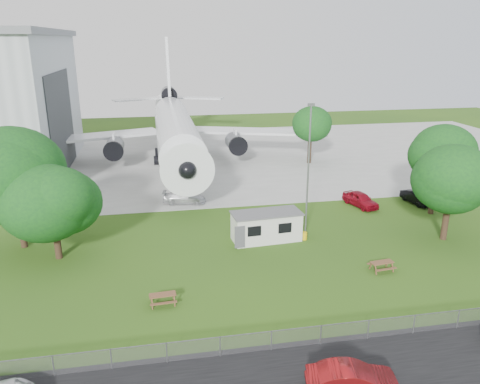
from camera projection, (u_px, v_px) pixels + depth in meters
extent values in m
plane|color=#3B6418|center=(228.00, 275.00, 35.95)|extent=(160.00, 160.00, 0.00)
cube|color=#B7B7B2|center=(189.00, 158.00, 71.46)|extent=(120.00, 46.00, 0.03)
cube|color=#2D3033|center=(62.00, 123.00, 61.75)|extent=(0.16, 16.00, 12.96)
cylinder|color=white|center=(176.00, 130.00, 65.79)|extent=(5.40, 34.00, 5.40)
cone|color=white|center=(185.00, 163.00, 48.04)|extent=(5.40, 5.50, 5.40)
cone|color=white|center=(169.00, 105.00, 85.17)|extent=(4.86, 9.00, 4.86)
cube|color=white|center=(87.00, 137.00, 66.98)|extent=(21.36, 10.77, 0.36)
cube|color=white|center=(257.00, 131.00, 71.33)|extent=(21.36, 10.77, 0.36)
cube|color=white|center=(168.00, 73.00, 83.40)|extent=(0.46, 9.96, 12.17)
cylinder|color=#515459|center=(114.00, 148.00, 64.50)|extent=(2.50, 4.20, 2.50)
cylinder|color=#515459|center=(236.00, 143.00, 67.45)|extent=(2.50, 4.20, 2.50)
cylinder|color=#515459|center=(169.00, 94.00, 83.61)|extent=(2.60, 4.50, 2.60)
cylinder|color=black|center=(184.00, 189.00, 52.52)|extent=(0.36, 0.36, 2.40)
cylinder|color=black|center=(157.00, 156.00, 67.45)|extent=(0.44, 0.44, 2.40)
cylinder|color=black|center=(196.00, 155.00, 68.43)|extent=(0.44, 0.44, 2.40)
cube|color=silver|center=(266.00, 227.00, 41.90)|extent=(6.18, 2.96, 2.50)
cube|color=#59595B|center=(267.00, 213.00, 41.49)|extent=(6.39, 3.18, 0.12)
cylinder|color=gold|center=(304.00, 236.00, 42.21)|extent=(0.50, 0.50, 0.70)
cube|color=gray|center=(254.00, 352.00, 27.08)|extent=(58.00, 0.04, 1.30)
cylinder|color=slate|center=(308.00, 173.00, 41.31)|extent=(0.16, 0.16, 12.00)
cylinder|color=#382619|center=(22.00, 227.00, 40.24)|extent=(0.56, 0.56, 3.75)
sphere|color=#1B6217|center=(14.00, 176.00, 38.82)|extent=(9.06, 9.06, 9.06)
cylinder|color=#382619|center=(57.00, 242.00, 38.28)|extent=(0.56, 0.56, 2.91)
sphere|color=#1B6217|center=(52.00, 201.00, 37.18)|extent=(7.51, 7.51, 7.51)
cylinder|color=#382619|center=(445.00, 222.00, 41.91)|extent=(0.56, 0.56, 3.32)
sphere|color=#1B6217|center=(452.00, 179.00, 40.65)|extent=(7.83, 7.83, 7.83)
cylinder|color=#382619|center=(433.00, 197.00, 48.11)|extent=(0.56, 0.56, 3.64)
sphere|color=#1B6217|center=(438.00, 155.00, 46.72)|extent=(6.68, 6.68, 6.68)
cylinder|color=#382619|center=(309.00, 152.00, 67.97)|extent=(0.56, 0.56, 3.31)
sphere|color=#1B6217|center=(311.00, 124.00, 66.71)|extent=(5.99, 5.99, 5.99)
imported|color=maroon|center=(352.00, 380.00, 23.75)|extent=(4.87, 2.40, 1.54)
imported|color=maroon|center=(360.00, 199.00, 50.51)|extent=(2.97, 4.88, 1.55)
imported|color=black|center=(417.00, 198.00, 51.39)|extent=(2.00, 4.26, 1.35)
imported|color=silver|center=(184.00, 197.00, 51.45)|extent=(4.95, 2.69, 1.36)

